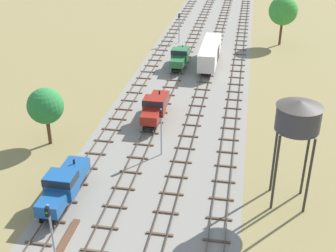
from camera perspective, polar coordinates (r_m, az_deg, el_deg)
name	(u,v)px	position (r m, az deg, el deg)	size (l,w,h in m)	color
ground_plane	(189,80)	(71.21, 2.75, 5.84)	(480.00, 480.00, 0.00)	olive
ballast_bed	(189,80)	(71.21, 2.75, 5.84)	(18.68, 176.00, 0.01)	gray
track_far_left	(146,75)	(73.31, -2.87, 6.60)	(2.40, 126.00, 0.29)	#47382D
track_left	(175,76)	(72.41, 0.94, 6.36)	(2.40, 126.00, 0.29)	#47382D
track_centre_left	(205,78)	(71.84, 4.81, 6.09)	(2.40, 126.00, 0.29)	#47382D
track_centre	(236,80)	(71.59, 8.73, 5.79)	(2.40, 126.00, 0.29)	#47382D
shunter_loco_far_left_nearest	(63,184)	(43.18, -13.24, -7.28)	(2.74, 8.46, 3.10)	#194C8C
shunter_loco_left_near	(155,106)	(57.31, -1.66, 2.53)	(2.74, 8.46, 3.10)	maroon
shunter_loco_left_mid	(180,56)	(76.34, 1.56, 8.96)	(2.74, 8.46, 3.10)	#286638
freight_boxcar_centre_left_midfar	(210,52)	(77.25, 5.40, 9.42)	(2.87, 14.00, 3.60)	beige
water_tower	(298,117)	(40.37, 16.35, 1.06)	(4.10, 4.10, 10.47)	#2D2826
signal_post_nearest	(51,229)	(35.51, -14.78, -12.62)	(0.28, 0.47, 5.93)	gray
signal_post_near	(179,24)	(89.68, 1.43, 12.89)	(0.28, 0.47, 5.91)	gray
signal_post_mid	(161,126)	(48.76, -0.89, -0.06)	(0.28, 0.47, 5.69)	gray
lineside_tree_0	(283,11)	(90.36, 14.54, 14.09)	(5.49, 5.49, 9.43)	#4C331E
lineside_tree_1	(46,106)	(52.45, -15.42, 2.48)	(4.17, 4.17, 6.96)	#4C331E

